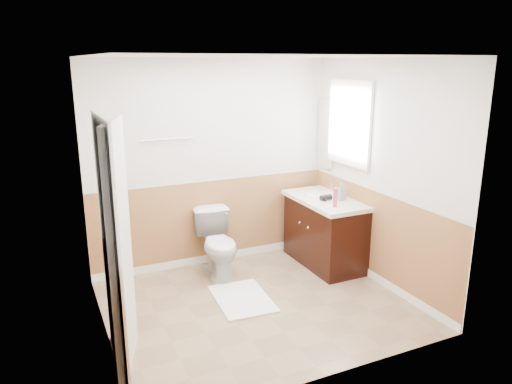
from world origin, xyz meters
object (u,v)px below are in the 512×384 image
toilet (218,244)px  bath_mat (242,299)px  lotion_bottle (335,197)px  soap_dispenser (341,191)px  vanity_cabinet (325,233)px

toilet → bath_mat: 0.79m
toilet → lotion_bottle: size_ratio=3.47×
soap_dispenser → toilet: bearing=165.2°
soap_dispenser → lotion_bottle: bearing=-136.3°
toilet → lotion_bottle: lotion_bottle is taller
toilet → vanity_cabinet: vanity_cabinet is taller
lotion_bottle → toilet: bearing=154.1°
bath_mat → soap_dispenser: soap_dispenser is taller
vanity_cabinet → lotion_bottle: size_ratio=5.00×
soap_dispenser → bath_mat: bearing=-167.3°
vanity_cabinet → lotion_bottle: (-0.10, -0.34, 0.56)m
toilet → lotion_bottle: bearing=-21.6°
toilet → lotion_bottle: (1.21, -0.59, 0.58)m
toilet → bath_mat: size_ratio=0.95×
vanity_cabinet → lotion_bottle: 0.66m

